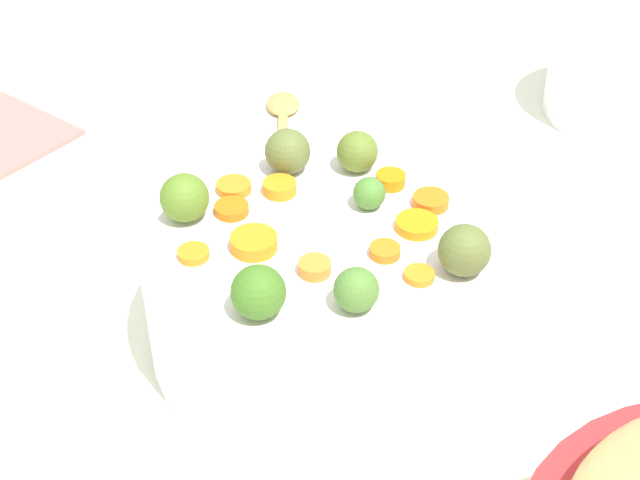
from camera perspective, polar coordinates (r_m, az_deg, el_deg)
tabletop at (r=0.82m, az=0.50°, el=-7.41°), size 2.40×2.40×0.02m
serving_bowl_carrots at (r=0.80m, az=0.00°, el=-3.42°), size 0.29×0.29×0.10m
carrot_slice_0 at (r=0.76m, az=3.96°, el=-0.68°), size 0.03×0.03×0.01m
carrot_slice_1 at (r=0.84m, az=4.30°, el=3.67°), size 0.04×0.04×0.01m
carrot_slice_2 at (r=0.81m, az=-5.39°, el=1.88°), size 0.04×0.04×0.01m
carrot_slice_3 at (r=0.82m, az=6.48°, el=2.52°), size 0.04×0.04×0.01m
carrot_slice_4 at (r=0.79m, az=5.90°, el=0.93°), size 0.05×0.05×0.01m
carrot_slice_5 at (r=0.74m, az=-0.54°, el=-1.52°), size 0.03×0.03×0.01m
carrot_slice_6 at (r=0.74m, az=6.05°, el=-2.15°), size 0.03×0.03×0.01m
carrot_slice_7 at (r=0.83m, az=-2.46°, el=3.20°), size 0.04×0.04×0.01m
carrot_slice_8 at (r=0.76m, az=-7.69°, el=-0.83°), size 0.03×0.03×0.01m
carrot_slice_9 at (r=0.83m, az=-5.25°, el=3.22°), size 0.04×0.04×0.01m
carrot_slice_10 at (r=0.77m, az=-4.04°, el=-0.16°), size 0.06×0.06×0.01m
brussels_sprout_0 at (r=0.70m, az=2.22°, el=-3.04°), size 0.03×0.03×0.03m
brussels_sprout_1 at (r=0.81m, az=3.01°, el=2.84°), size 0.03×0.03×0.03m
brussels_sprout_2 at (r=0.85m, az=2.28°, el=5.38°), size 0.04×0.04×0.04m
brussels_sprout_3 at (r=0.74m, az=8.76°, el=-0.62°), size 0.04×0.04×0.04m
brussels_sprout_4 at (r=0.80m, az=-8.23°, el=2.55°), size 0.04×0.04×0.04m
brussels_sprout_5 at (r=0.69m, az=-3.76°, el=-3.18°), size 0.04×0.04×0.04m
brussels_sprout_6 at (r=0.85m, az=-1.98°, el=5.39°), size 0.04×0.04×0.04m
wooden_spoon at (r=1.11m, az=-2.26°, el=6.94°), size 0.22×0.19×0.01m
casserole_dish at (r=1.18m, az=18.12°, el=9.38°), size 0.18×0.18×0.10m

